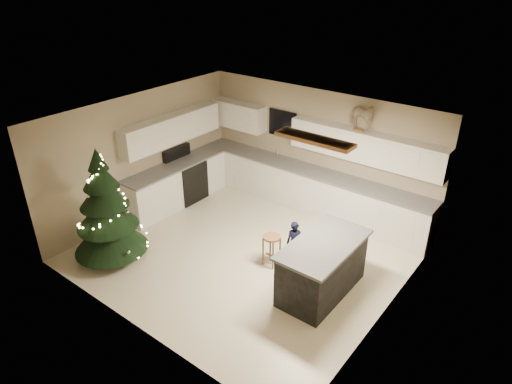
% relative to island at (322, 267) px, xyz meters
% --- Properties ---
extents(ground_plane, '(5.50, 5.50, 0.00)m').
position_rel_island_xyz_m(ground_plane, '(-1.70, 0.08, -0.48)').
color(ground_plane, beige).
extents(room_shell, '(5.52, 5.02, 2.61)m').
position_rel_island_xyz_m(room_shell, '(-1.67, 0.08, 1.27)').
color(room_shell, tan).
rests_on(room_shell, ground_plane).
extents(cabinetry, '(5.50, 3.20, 2.00)m').
position_rel_island_xyz_m(cabinetry, '(-2.61, 1.73, 0.28)').
color(cabinetry, silver).
rests_on(cabinetry, ground_plane).
extents(island, '(0.90, 1.70, 0.95)m').
position_rel_island_xyz_m(island, '(0.00, 0.00, 0.00)').
color(island, black).
rests_on(island, ground_plane).
extents(bar_stool, '(0.31, 0.31, 0.59)m').
position_rel_island_xyz_m(bar_stool, '(-1.09, 0.11, -0.03)').
color(bar_stool, brown).
rests_on(bar_stool, ground_plane).
extents(christmas_tree, '(1.36, 1.32, 2.18)m').
position_rel_island_xyz_m(christmas_tree, '(-3.55, -1.52, 0.42)').
color(christmas_tree, '#3F2816').
rests_on(christmas_tree, ground_plane).
extents(toddler, '(0.36, 0.34, 0.83)m').
position_rel_island_xyz_m(toddler, '(-0.80, 0.40, -0.06)').
color(toddler, black).
rests_on(toddler, ground_plane).
extents(rocking_horse, '(0.68, 0.41, 0.56)m').
position_rel_island_xyz_m(rocking_horse, '(-0.70, 2.41, 1.81)').
color(rocking_horse, brown).
rests_on(rocking_horse, cabinetry).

